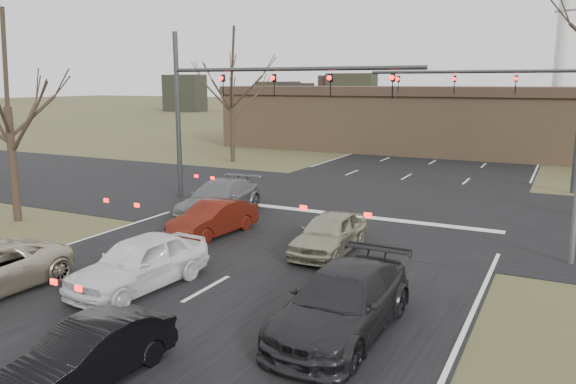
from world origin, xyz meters
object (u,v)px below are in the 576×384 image
Objects in this scene: mast_arm_far at (522,94)px; car_black_hatch at (88,354)px; mast_arm_near at (235,95)px; car_silver_ahead at (329,233)px; car_charcoal_sedan at (342,302)px; car_red_ahead at (213,218)px; car_white_sedan at (140,262)px; building at (479,120)px; car_grey_ahead at (219,199)px.

mast_arm_far is 26.02m from car_black_hatch.
car_silver_ahead is (6.96, -5.34, -4.38)m from mast_arm_near.
car_red_ahead is at bearing 143.71° from car_charcoal_sedan.
car_white_sedan reaches higher than car_black_hatch.
building reaches higher than car_white_sedan.
car_red_ahead reaches higher than car_black_hatch.
mast_arm_near is 3.36× the size of car_black_hatch.
car_black_hatch is 5.46m from car_charcoal_sedan.
building is 11.77× the size of car_black_hatch.
car_grey_ahead is at bearing 125.39° from car_red_ahead.
car_white_sedan reaches higher than car_silver_ahead.
mast_arm_near is 9.81m from car_silver_ahead.
car_grey_ahead is (-8.85, 8.34, 0.02)m from car_charcoal_sedan.
building is at bearing 91.88° from car_black_hatch.
car_red_ahead is at bearing -99.39° from building.
car_silver_ahead is at bearing -37.48° from mast_arm_near.
mast_arm_far is 17.01m from car_grey_ahead.
car_red_ahead is (-7.35, 5.65, -0.09)m from car_charcoal_sedan.
car_white_sedan is (-7.89, -20.73, -4.27)m from mast_arm_far.
car_red_ahead is (2.23, -5.23, -4.43)m from mast_arm_near.
mast_arm_near is at bearing -138.78° from mast_arm_far.
car_black_hatch is at bearing -67.98° from mast_arm_near.
mast_arm_near reaches higher than car_red_ahead.
car_charcoal_sedan reaches higher than car_red_ahead.
car_white_sedan is 6.39m from car_silver_ahead.
mast_arm_far is 2.13× the size of car_grey_ahead.
car_silver_ahead is (0.86, 9.74, 0.10)m from car_black_hatch.
car_grey_ahead is at bearing 155.24° from car_silver_ahead.
car_silver_ahead is (4.73, -0.11, 0.04)m from car_red_ahead.
building is 3.50× the size of mast_arm_near.
car_charcoal_sedan is (2.35, -35.88, -1.92)m from building.
car_grey_ahead is 3.08m from car_red_ahead.
car_red_ahead is (-3.87, 9.86, 0.05)m from car_black_hatch.
car_black_hatch is 0.89× the size of car_silver_ahead.
car_white_sedan is 6.06m from car_charcoal_sedan.
car_silver_ahead is (-4.45, -15.34, -4.33)m from mast_arm_far.
mast_arm_near is 5.06m from car_grey_ahead.
car_silver_ahead is at bearing -30.17° from car_grey_ahead.
car_charcoal_sedan is (9.58, -10.88, -4.33)m from mast_arm_near.
car_white_sedan is at bearing 179.84° from car_charcoal_sedan.
mast_arm_near is at bearing 119.34° from car_red_ahead.
car_black_hatch is at bearing -62.33° from car_red_ahead.
mast_arm_far is at bearing 86.25° from car_charcoal_sedan.
building is at bearing 89.07° from car_white_sedan.
car_grey_ahead reaches higher than car_charcoal_sedan.
car_grey_ahead reaches higher than car_black_hatch.
mast_arm_far reaches higher than building.
mast_arm_far is at bearing 65.13° from car_red_ahead.
car_white_sedan is at bearing 124.08° from car_black_hatch.
car_silver_ahead reaches higher than car_black_hatch.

